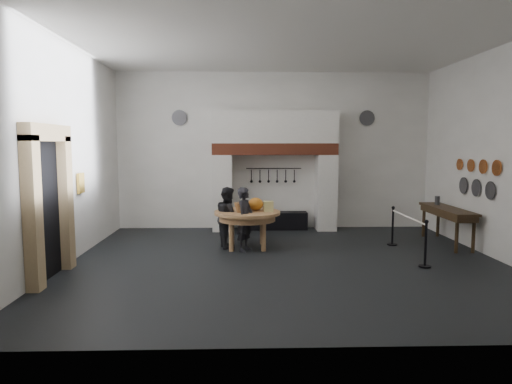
{
  "coord_description": "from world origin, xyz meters",
  "views": [
    {
      "loc": [
        -0.91,
        -9.26,
        2.45
      ],
      "look_at": [
        -0.6,
        1.18,
        1.35
      ],
      "focal_mm": 32.0,
      "sensor_mm": 36.0,
      "label": 1
    }
  ],
  "objects_px": {
    "side_table": "(447,209)",
    "barrier_post_near": "(426,245)",
    "iron_range": "(274,221)",
    "visitor_far": "(228,217)",
    "visitor_near": "(245,219)",
    "work_table": "(247,213)",
    "barrier_post_far": "(393,227)"
  },
  "relations": [
    {
      "from": "work_table",
      "to": "visitor_near",
      "type": "distance_m",
      "value": 0.34
    },
    {
      "from": "barrier_post_near",
      "to": "side_table",
      "type": "bearing_deg",
      "value": 56.7
    },
    {
      "from": "work_table",
      "to": "barrier_post_far",
      "type": "distance_m",
      "value": 3.56
    },
    {
      "from": "visitor_near",
      "to": "work_table",
      "type": "bearing_deg",
      "value": 15.05
    },
    {
      "from": "side_table",
      "to": "barrier_post_far",
      "type": "xyz_separation_m",
      "value": [
        -1.36,
        -0.08,
        -0.42
      ]
    },
    {
      "from": "visitor_far",
      "to": "barrier_post_far",
      "type": "distance_m",
      "value": 4.0
    },
    {
      "from": "visitor_far",
      "to": "barrier_post_near",
      "type": "distance_m",
      "value": 4.43
    },
    {
      "from": "work_table",
      "to": "barrier_post_near",
      "type": "relative_size",
      "value": 1.73
    },
    {
      "from": "barrier_post_near",
      "to": "visitor_far",
      "type": "bearing_deg",
      "value": 154.42
    },
    {
      "from": "iron_range",
      "to": "work_table",
      "type": "relative_size",
      "value": 1.22
    },
    {
      "from": "visitor_near",
      "to": "side_table",
      "type": "relative_size",
      "value": 0.67
    },
    {
      "from": "visitor_near",
      "to": "side_table",
      "type": "distance_m",
      "value": 4.99
    },
    {
      "from": "barrier_post_far",
      "to": "side_table",
      "type": "bearing_deg",
      "value": 3.16
    },
    {
      "from": "iron_range",
      "to": "visitor_near",
      "type": "bearing_deg",
      "value": -107.75
    },
    {
      "from": "work_table",
      "to": "visitor_near",
      "type": "height_order",
      "value": "visitor_near"
    },
    {
      "from": "visitor_far",
      "to": "visitor_near",
      "type": "bearing_deg",
      "value": -149.86
    },
    {
      "from": "iron_range",
      "to": "side_table",
      "type": "relative_size",
      "value": 0.86
    },
    {
      "from": "iron_range",
      "to": "barrier_post_near",
      "type": "distance_m",
      "value": 4.99
    },
    {
      "from": "visitor_far",
      "to": "barrier_post_near",
      "type": "relative_size",
      "value": 1.6
    },
    {
      "from": "visitor_far",
      "to": "side_table",
      "type": "height_order",
      "value": "visitor_far"
    },
    {
      "from": "side_table",
      "to": "barrier_post_near",
      "type": "height_order",
      "value": "same"
    },
    {
      "from": "iron_range",
      "to": "work_table",
      "type": "height_order",
      "value": "work_table"
    },
    {
      "from": "work_table",
      "to": "iron_range",
      "type": "bearing_deg",
      "value": 71.18
    },
    {
      "from": "work_table",
      "to": "side_table",
      "type": "relative_size",
      "value": 0.71
    },
    {
      "from": "barrier_post_far",
      "to": "visitor_far",
      "type": "bearing_deg",
      "value": -178.7
    },
    {
      "from": "iron_range",
      "to": "barrier_post_near",
      "type": "bearing_deg",
      "value": -56.72
    },
    {
      "from": "iron_range",
      "to": "visitor_far",
      "type": "distance_m",
      "value": 2.63
    },
    {
      "from": "iron_range",
      "to": "visitor_near",
      "type": "relative_size",
      "value": 1.29
    },
    {
      "from": "work_table",
      "to": "visitor_far",
      "type": "xyz_separation_m",
      "value": [
        -0.46,
        0.08,
        -0.12
      ]
    },
    {
      "from": "visitor_near",
      "to": "barrier_post_far",
      "type": "distance_m",
      "value": 3.63
    },
    {
      "from": "iron_range",
      "to": "barrier_post_far",
      "type": "xyz_separation_m",
      "value": [
        2.74,
        -2.17,
        0.2
      ]
    },
    {
      "from": "work_table",
      "to": "visitor_near",
      "type": "bearing_deg",
      "value": -99.69
    }
  ]
}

